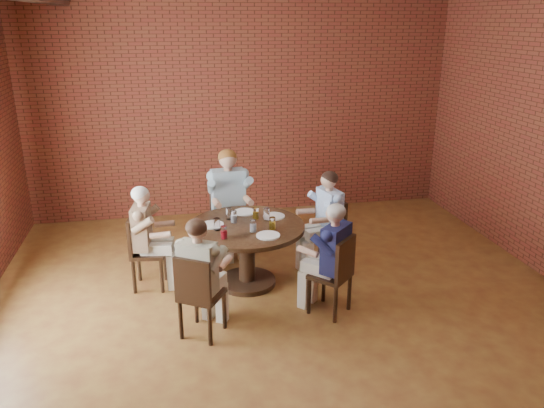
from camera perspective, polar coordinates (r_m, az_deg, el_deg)
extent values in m
plane|color=olive|center=(5.59, 2.29, -12.83)|extent=(7.00, 7.00, 0.00)
plane|color=brown|center=(8.27, -3.20, 10.47)|extent=(7.00, 0.00, 7.00)
cylinder|color=black|center=(6.35, -2.67, -8.30)|extent=(0.67, 0.67, 0.06)
cylinder|color=black|center=(6.21, -2.71, -5.69)|extent=(0.19, 0.19, 0.64)
cylinder|color=#3C2816|center=(6.06, -2.77, -2.47)|extent=(1.34, 1.34, 0.05)
cube|color=black|center=(6.60, 5.69, -3.44)|extent=(0.47, 0.47, 0.04)
cube|color=black|center=(6.60, 7.06, -1.26)|extent=(0.13, 0.38, 0.44)
cylinder|color=black|center=(6.75, 3.73, -4.94)|extent=(0.04, 0.04, 0.41)
cylinder|color=black|center=(6.49, 5.09, -6.01)|extent=(0.04, 0.04, 0.41)
cylinder|color=black|center=(6.90, 6.12, -4.46)|extent=(0.04, 0.04, 0.41)
cylinder|color=black|center=(6.64, 7.55, -5.48)|extent=(0.04, 0.04, 0.41)
cube|color=black|center=(7.06, -4.55, -1.85)|extent=(0.49, 0.49, 0.04)
cube|color=black|center=(7.15, -4.94, 0.81)|extent=(0.46, 0.08, 0.52)
cylinder|color=black|center=(6.93, -5.77, -4.31)|extent=(0.04, 0.04, 0.41)
cylinder|color=black|center=(7.00, -2.59, -3.98)|extent=(0.04, 0.04, 0.41)
cylinder|color=black|center=(7.29, -6.33, -3.11)|extent=(0.04, 0.04, 0.41)
cylinder|color=black|center=(7.36, -3.30, -2.80)|extent=(0.04, 0.04, 0.41)
cube|color=black|center=(6.28, -13.13, -5.12)|extent=(0.42, 0.42, 0.04)
cube|color=black|center=(6.22, -14.81, -3.17)|extent=(0.09, 0.37, 0.43)
cylinder|color=black|center=(6.21, -11.77, -7.61)|extent=(0.04, 0.04, 0.41)
cylinder|color=black|center=(6.49, -11.39, -6.36)|extent=(0.04, 0.04, 0.41)
cylinder|color=black|center=(6.26, -14.63, -7.59)|extent=(0.04, 0.04, 0.41)
cylinder|color=black|center=(6.54, -14.12, -6.35)|extent=(0.04, 0.04, 0.41)
cube|color=black|center=(5.28, -7.56, -9.67)|extent=(0.52, 0.52, 0.04)
cube|color=black|center=(5.04, -8.58, -8.18)|extent=(0.34, 0.23, 0.43)
cylinder|color=black|center=(5.45, -5.16, -11.31)|extent=(0.04, 0.04, 0.41)
cylinder|color=black|center=(5.58, -8.15, -10.65)|extent=(0.04, 0.04, 0.41)
cylinder|color=black|center=(5.21, -6.70, -12.94)|extent=(0.04, 0.04, 0.41)
cylinder|color=black|center=(5.35, -9.80, -12.21)|extent=(0.04, 0.04, 0.41)
cube|color=black|center=(5.64, 6.26, -7.62)|extent=(0.53, 0.53, 0.04)
cube|color=black|center=(5.47, 7.89, -5.86)|extent=(0.30, 0.29, 0.43)
cylinder|color=black|center=(5.93, 5.58, -8.60)|extent=(0.04, 0.04, 0.41)
cylinder|color=black|center=(5.69, 4.00, -9.84)|extent=(0.04, 0.04, 0.41)
cylinder|color=black|center=(5.81, 8.31, -9.38)|extent=(0.04, 0.04, 0.41)
cylinder|color=black|center=(5.56, 6.83, -10.70)|extent=(0.04, 0.04, 0.41)
cylinder|color=white|center=(6.28, 0.21, -1.32)|extent=(0.26, 0.26, 0.01)
cylinder|color=white|center=(6.43, -2.98, -0.86)|extent=(0.26, 0.26, 0.01)
cylinder|color=white|center=(6.07, -6.45, -2.22)|extent=(0.26, 0.26, 0.01)
cylinder|color=white|center=(5.74, -0.42, -3.40)|extent=(0.26, 0.26, 0.01)
cylinder|color=white|center=(6.18, -0.59, -1.08)|extent=(0.07, 0.07, 0.14)
cylinder|color=white|center=(6.20, -1.76, -1.01)|extent=(0.07, 0.07, 0.14)
cylinder|color=white|center=(6.21, -4.66, -1.03)|extent=(0.07, 0.07, 0.14)
cylinder|color=white|center=(6.11, -4.13, -1.36)|extent=(0.07, 0.07, 0.14)
cylinder|color=white|center=(5.90, -5.94, -2.18)|extent=(0.07, 0.07, 0.14)
cylinder|color=white|center=(5.68, -5.19, -3.05)|extent=(0.07, 0.07, 0.14)
cylinder|color=white|center=(5.83, -2.05, -2.36)|extent=(0.07, 0.07, 0.14)
cylinder|color=white|center=(5.90, 0.04, -2.08)|extent=(0.07, 0.07, 0.14)
cube|color=black|center=(5.73, 0.17, -3.47)|extent=(0.11, 0.15, 0.01)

